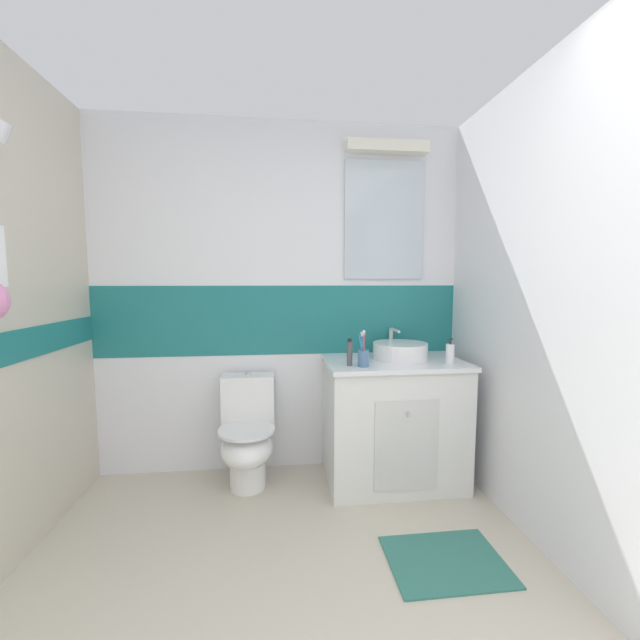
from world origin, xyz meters
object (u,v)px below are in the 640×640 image
(sink_basin, at_px, (400,350))
(toilet, at_px, (248,435))
(toothpaste_tube_upright, at_px, (350,353))
(soap_dispenser, at_px, (450,354))
(toothbrush_cup, at_px, (363,356))

(sink_basin, relative_size, toilet, 0.56)
(toilet, relative_size, toothpaste_tube_upright, 4.31)
(toothpaste_tube_upright, bearing_deg, soap_dispenser, -1.76)
(soap_dispenser, distance_m, toothpaste_tube_upright, 0.65)
(toothbrush_cup, relative_size, soap_dispenser, 1.35)
(soap_dispenser, relative_size, toothpaste_tube_upright, 0.98)
(sink_basin, xyz_separation_m, toothpaste_tube_upright, (-0.39, -0.19, 0.02))
(sink_basin, bearing_deg, toilet, 179.64)
(toilet, bearing_deg, sink_basin, -0.36)
(toothbrush_cup, bearing_deg, toilet, 163.16)
(toothbrush_cup, bearing_deg, toothpaste_tube_upright, 159.09)
(sink_basin, height_order, toothbrush_cup, toothbrush_cup)
(soap_dispenser, bearing_deg, sink_basin, 142.01)
(toothbrush_cup, xyz_separation_m, soap_dispenser, (0.57, 0.01, 0.00))
(sink_basin, bearing_deg, toothpaste_tube_upright, -154.41)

